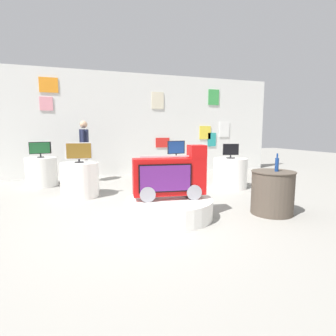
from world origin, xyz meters
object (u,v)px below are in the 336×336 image
at_px(tv_on_center_rear, 40,149).
at_px(tv_on_right_rear, 176,148).
at_px(shopper_browsing_near_truck, 84,147).
at_px(display_pedestal_left_rear, 80,180).
at_px(display_pedestal_center_rear, 42,172).
at_px(display_pedestal_far_right, 230,173).
at_px(display_pedestal_right_rear, 176,171).
at_px(tv_on_left_rear, 79,152).
at_px(side_table_round, 272,192).
at_px(main_display_pedestal, 169,208).
at_px(bottle_on_side_table, 277,164).
at_px(novelty_firetruck_tv, 171,177).
at_px(tv_on_far_right, 231,151).

xyz_separation_m(tv_on_center_rear, tv_on_right_rear, (3.34, -0.97, 0.00)).
bearing_deg(shopper_browsing_near_truck, display_pedestal_left_rear, -95.11).
height_order(display_pedestal_center_rear, display_pedestal_far_right, same).
bearing_deg(display_pedestal_far_right, tv_on_center_rear, 159.29).
xyz_separation_m(display_pedestal_center_rear, display_pedestal_right_rear, (3.34, -0.97, 0.00)).
bearing_deg(tv_on_center_rear, display_pedestal_left_rear, -58.10).
distance_m(tv_on_left_rear, side_table_round, 3.93).
bearing_deg(display_pedestal_far_right, main_display_pedestal, -141.45).
bearing_deg(main_display_pedestal, display_pedestal_center_rear, 123.69).
height_order(display_pedestal_left_rear, bottle_on_side_table, bottle_on_side_table).
height_order(tv_on_center_rear, shopper_browsing_near_truck, shopper_browsing_near_truck).
relative_size(display_pedestal_right_rear, tv_on_right_rear, 1.60).
height_order(main_display_pedestal, side_table_round, side_table_round).
bearing_deg(tv_on_right_rear, display_pedestal_center_rear, 163.74).
distance_m(novelty_firetruck_tv, shopper_browsing_near_truck, 3.92).
distance_m(tv_on_left_rear, tv_on_right_rear, 2.46).
xyz_separation_m(display_pedestal_left_rear, display_pedestal_center_rear, (-0.93, 1.50, 0.00)).
relative_size(tv_on_right_rear, bottle_on_side_table, 1.65).
distance_m(tv_on_left_rear, display_pedestal_right_rear, 2.54).
relative_size(novelty_firetruck_tv, tv_on_center_rear, 2.36).
bearing_deg(novelty_firetruck_tv, side_table_round, -11.73).
relative_size(tv_on_center_rear, tv_on_far_right, 1.29).
height_order(display_pedestal_center_rear, tv_on_center_rear, tv_on_center_rear).
bearing_deg(side_table_round, tv_on_far_right, 77.66).
distance_m(tv_on_center_rear, display_pedestal_far_right, 4.86).
relative_size(tv_on_left_rear, display_pedestal_center_rear, 0.72).
bearing_deg(novelty_firetruck_tv, tv_on_center_rear, 123.91).
bearing_deg(bottle_on_side_table, novelty_firetruck_tv, 167.51).
bearing_deg(main_display_pedestal, tv_on_far_right, 38.47).
relative_size(tv_on_right_rear, display_pedestal_far_right, 0.60).
height_order(display_pedestal_left_rear, tv_on_center_rear, tv_on_center_rear).
distance_m(main_display_pedestal, bottle_on_side_table, 1.95).
bearing_deg(tv_on_left_rear, tv_on_far_right, -3.30).
distance_m(display_pedestal_far_right, side_table_round, 2.17).
bearing_deg(tv_on_right_rear, bottle_on_side_table, -75.60).
bearing_deg(display_pedestal_left_rear, novelty_firetruck_tv, -54.62).
xyz_separation_m(tv_on_left_rear, tv_on_far_right, (3.58, -0.21, -0.05)).
relative_size(side_table_round, bottle_on_side_table, 2.44).
bearing_deg(main_display_pedestal, display_pedestal_far_right, 38.55).
bearing_deg(bottle_on_side_table, display_pedestal_center_rear, 136.59).
distance_m(display_pedestal_center_rear, bottle_on_side_table, 5.63).
xyz_separation_m(tv_on_center_rear, display_pedestal_right_rear, (3.34, -0.96, -0.60)).
height_order(novelty_firetruck_tv, display_pedestal_right_rear, novelty_firetruck_tv).
bearing_deg(bottle_on_side_table, tv_on_far_right, 78.70).
distance_m(display_pedestal_left_rear, display_pedestal_right_rear, 2.47).
height_order(tv_on_center_rear, bottle_on_side_table, tv_on_center_rear).
distance_m(main_display_pedestal, shopper_browsing_near_truck, 3.98).
bearing_deg(display_pedestal_center_rear, tv_on_center_rear, -107.05).
height_order(tv_on_center_rear, display_pedestal_right_rear, tv_on_center_rear).
distance_m(main_display_pedestal, novelty_firetruck_tv, 0.51).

